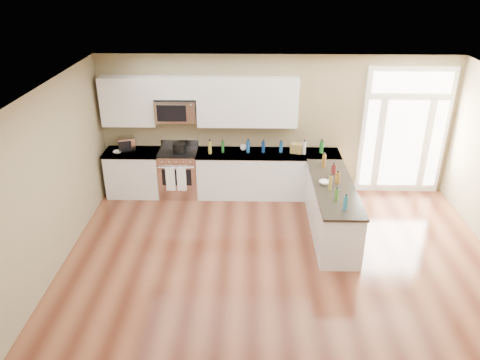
{
  "coord_description": "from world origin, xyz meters",
  "views": [
    {
      "loc": [
        -0.51,
        -4.91,
        4.45
      ],
      "look_at": [
        -0.67,
        2.0,
        1.14
      ],
      "focal_mm": 35.0,
      "sensor_mm": 36.0,
      "label": 1
    }
  ],
  "objects_px": {
    "toaster_oven": "(127,144)",
    "peninsula_cabinet": "(332,211)",
    "kitchen_range": "(179,173)",
    "stockpot": "(179,148)"
  },
  "relations": [
    {
      "from": "kitchen_range",
      "to": "stockpot",
      "type": "relative_size",
      "value": 4.09
    },
    {
      "from": "peninsula_cabinet",
      "to": "toaster_oven",
      "type": "height_order",
      "value": "toaster_oven"
    },
    {
      "from": "kitchen_range",
      "to": "stockpot",
      "type": "xyz_separation_m",
      "value": [
        0.04,
        -0.06,
        0.57
      ]
    },
    {
      "from": "peninsula_cabinet",
      "to": "stockpot",
      "type": "relative_size",
      "value": 8.78
    },
    {
      "from": "stockpot",
      "to": "toaster_oven",
      "type": "height_order",
      "value": "toaster_oven"
    },
    {
      "from": "toaster_oven",
      "to": "stockpot",
      "type": "bearing_deg",
      "value": -24.0
    },
    {
      "from": "peninsula_cabinet",
      "to": "stockpot",
      "type": "bearing_deg",
      "value": 153.91
    },
    {
      "from": "kitchen_range",
      "to": "stockpot",
      "type": "height_order",
      "value": "stockpot"
    },
    {
      "from": "toaster_oven",
      "to": "peninsula_cabinet",
      "type": "bearing_deg",
      "value": -38.68
    },
    {
      "from": "peninsula_cabinet",
      "to": "toaster_oven",
      "type": "relative_size",
      "value": 7.27
    }
  ]
}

